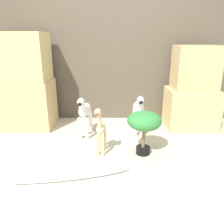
# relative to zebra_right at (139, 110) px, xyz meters

# --- Properties ---
(ground_plane) EXTENTS (14.00, 14.00, 0.00)m
(ground_plane) POSITION_rel_zebra_right_xyz_m (-0.43, -0.80, -0.38)
(ground_plane) COLOR beige
(wall_back) EXTENTS (6.40, 0.08, 2.20)m
(wall_back) POSITION_rel_zebra_right_xyz_m (-0.43, 0.72, 0.72)
(wall_back) COLOR brown
(wall_back) RESTS_ON ground_plane
(rock_pillar_left) EXTENTS (0.76, 0.58, 1.46)m
(rock_pillar_left) POSITION_rel_zebra_right_xyz_m (-1.72, 0.27, 0.33)
(rock_pillar_left) COLOR tan
(rock_pillar_left) RESTS_ON ground_plane
(rock_pillar_right) EXTENTS (0.76, 0.58, 1.27)m
(rock_pillar_right) POSITION_rel_zebra_right_xyz_m (0.85, 0.27, 0.20)
(rock_pillar_right) COLOR #D1B775
(rock_pillar_right) RESTS_ON ground_plane
(zebra_right) EXTENTS (0.17, 0.55, 0.62)m
(zebra_right) POSITION_rel_zebra_right_xyz_m (0.00, 0.00, 0.00)
(zebra_right) COLOR white
(zebra_right) RESTS_ON ground_plane
(zebra_left) EXTENTS (0.19, 0.55, 0.62)m
(zebra_left) POSITION_rel_zebra_right_xyz_m (-0.79, -0.09, 0.00)
(zebra_left) COLOR white
(zebra_left) RESTS_ON ground_plane
(giraffe_figurine) EXTENTS (0.14, 0.37, 0.63)m
(giraffe_figurine) POSITION_rel_zebra_right_xyz_m (-0.52, -0.63, -0.05)
(giraffe_figurine) COLOR beige
(giraffe_figurine) RESTS_ON ground_plane
(potted_palm_front) EXTENTS (0.41, 0.41, 0.55)m
(potted_palm_front) POSITION_rel_zebra_right_xyz_m (-0.00, -0.62, 0.03)
(potted_palm_front) COLOR black
(potted_palm_front) RESTS_ON ground_plane
(surfboard) EXTENTS (1.26, 0.44, 0.09)m
(surfboard) POSITION_rel_zebra_right_xyz_m (-0.82, -1.11, -0.35)
(surfboard) COLOR silver
(surfboard) RESTS_ON ground_plane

